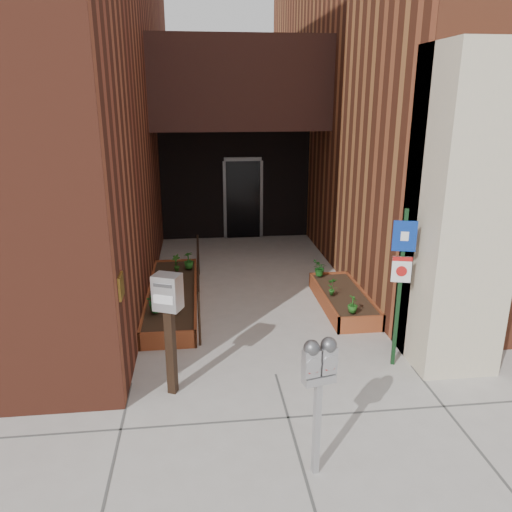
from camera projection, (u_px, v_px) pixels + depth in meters
name	position (u px, v px, depth m)	size (l,w,h in m)	color
ground	(276.00, 374.00, 7.03)	(80.00, 80.00, 0.00)	#9E9991
architecture	(227.00, 42.00, 12.01)	(20.00, 14.60, 10.00)	maroon
planter_left	(173.00, 297.00, 9.37)	(0.90, 3.60, 0.30)	brown
planter_right	(343.00, 300.00, 9.24)	(0.80, 2.20, 0.30)	brown
handrail	(198.00, 266.00, 9.19)	(0.04, 3.34, 0.90)	black
parking_meter	(319.00, 371.00, 4.84)	(0.36, 0.20, 1.54)	#A7A7A9
sign_post	(401.00, 272.00, 6.86)	(0.31, 0.11, 2.32)	#123217
payment_dropbox	(168.00, 309.00, 6.25)	(0.40, 0.35, 1.65)	black
shrub_left_a	(155.00, 302.00, 8.30)	(0.31, 0.31, 0.34)	#18561E
shrub_left_b	(177.00, 301.00, 8.35)	(0.18, 0.18, 0.33)	#1F5518
shrub_left_c	(189.00, 260.00, 10.40)	(0.20, 0.20, 0.36)	#1D5A19
shrub_left_d	(176.00, 263.00, 10.24)	(0.19, 0.19, 0.36)	#245719
shrub_right_a	(353.00, 304.00, 8.28)	(0.17, 0.17, 0.30)	#1F5919
shrub_right_b	(332.00, 286.00, 9.01)	(0.18, 0.18, 0.34)	#1F5D1A
shrub_right_c	(320.00, 268.00, 9.97)	(0.29, 0.29, 0.32)	#185317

